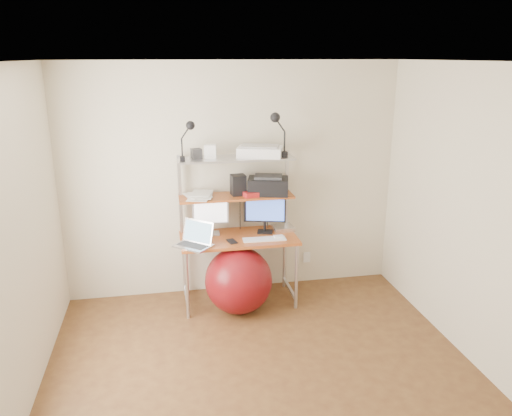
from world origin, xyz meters
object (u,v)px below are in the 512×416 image
(monitor_black, at_px, (265,212))
(laptop, at_px, (195,240))
(exercise_ball, at_px, (239,280))
(monitor_silver, at_px, (211,213))
(printer, at_px, (268,185))

(monitor_black, xyz_separation_m, laptop, (-0.75, -0.26, -0.17))
(exercise_ball, bearing_deg, monitor_silver, 122.87)
(monitor_silver, distance_m, exercise_ball, 0.75)
(monitor_silver, height_order, exercise_ball, monitor_silver)
(monitor_black, bearing_deg, printer, 47.35)
(monitor_silver, xyz_separation_m, laptop, (-0.19, -0.31, -0.17))
(laptop, distance_m, exercise_ball, 0.61)
(laptop, bearing_deg, monitor_silver, 99.88)
(monitor_black, height_order, printer, printer)
(monitor_black, xyz_separation_m, exercise_ball, (-0.33, -0.30, -0.62))
(printer, bearing_deg, laptop, -146.51)
(monitor_black, bearing_deg, monitor_silver, -170.83)
(monitor_silver, height_order, printer, printer)
(monitor_silver, relative_size, exercise_ball, 0.61)
(monitor_silver, height_order, monitor_black, monitor_black)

